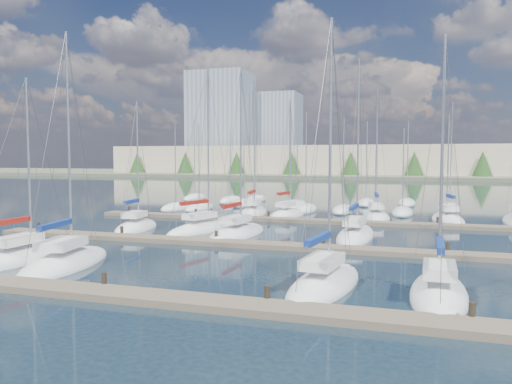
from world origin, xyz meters
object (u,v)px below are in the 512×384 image
(sailboat_i, at_px, (203,229))
(sailboat_q, at_px, (448,219))
(sailboat_e, at_px, (439,294))
(sailboat_b, at_px, (23,258))
(sailboat_o, at_px, (287,215))
(sailboat_d, at_px, (325,284))
(sailboat_k, at_px, (355,235))
(sailboat_n, at_px, (253,212))
(sailboat_j, at_px, (237,233))
(sailboat_h, at_px, (136,227))
(sailboat_c, at_px, (66,262))
(sailboat_p, at_px, (376,217))

(sailboat_i, xyz_separation_m, sailboat_q, (20.36, 13.11, -0.02))
(sailboat_e, bearing_deg, sailboat_q, 87.63)
(sailboat_b, relative_size, sailboat_o, 0.91)
(sailboat_d, bearing_deg, sailboat_q, 83.14)
(sailboat_b, relative_size, sailboat_e, 0.95)
(sailboat_b, distance_m, sailboat_k, 23.61)
(sailboat_i, distance_m, sailboat_q, 24.22)
(sailboat_n, xyz_separation_m, sailboat_d, (12.80, -28.55, -0.01))
(sailboat_e, height_order, sailboat_i, sailboat_i)
(sailboat_j, relative_size, sailboat_h, 1.21)
(sailboat_k, distance_m, sailboat_c, 21.34)
(sailboat_p, bearing_deg, sailboat_c, -125.48)
(sailboat_o, distance_m, sailboat_q, 16.04)
(sailboat_p, height_order, sailboat_k, sailboat_k)
(sailboat_p, xyz_separation_m, sailboat_d, (-0.41, -28.46, 0.00))
(sailboat_j, xyz_separation_m, sailboat_p, (9.84, 14.56, 0.00))
(sailboat_j, distance_m, sailboat_k, 9.35)
(sailboat_n, distance_m, sailboat_i, 13.21)
(sailboat_b, relative_size, sailboat_c, 0.83)
(sailboat_p, xyz_separation_m, sailboat_k, (-0.64, -12.87, 0.00))
(sailboat_b, relative_size, sailboat_n, 0.77)
(sailboat_c, bearing_deg, sailboat_e, -12.38)
(sailboat_j, xyz_separation_m, sailboat_h, (-9.52, 0.44, -0.00))
(sailboat_b, bearing_deg, sailboat_p, 56.48)
(sailboat_b, relative_size, sailboat_p, 0.85)
(sailboat_k, bearing_deg, sailboat_o, 126.16)
(sailboat_h, bearing_deg, sailboat_c, -83.31)
(sailboat_p, bearing_deg, sailboat_i, -142.20)
(sailboat_j, bearing_deg, sailboat_i, 162.79)
(sailboat_j, distance_m, sailboat_h, 9.53)
(sailboat_p, bearing_deg, sailboat_n, 173.13)
(sailboat_i, height_order, sailboat_k, sailboat_k)
(sailboat_k, relative_size, sailboat_c, 1.03)
(sailboat_e, distance_m, sailboat_p, 29.06)
(sailboat_e, bearing_deg, sailboat_n, 123.91)
(sailboat_o, bearing_deg, sailboat_n, 177.48)
(sailboat_i, distance_m, sailboat_k, 12.81)
(sailboat_e, bearing_deg, sailboat_i, 141.43)
(sailboat_c, height_order, sailboat_q, sailboat_c)
(sailboat_k, bearing_deg, sailboat_q, 60.38)
(sailboat_e, xyz_separation_m, sailboat_o, (-13.86, 27.72, 0.01))
(sailboat_e, distance_m, sailboat_k, 16.70)
(sailboat_j, height_order, sailboat_i, sailboat_i)
(sailboat_o, relative_size, sailboat_k, 0.89)
(sailboat_n, height_order, sailboat_d, sailboat_n)
(sailboat_k, bearing_deg, sailboat_i, -178.03)
(sailboat_e, bearing_deg, sailboat_h, 150.81)
(sailboat_n, relative_size, sailboat_h, 1.29)
(sailboat_j, height_order, sailboat_q, sailboat_j)
(sailboat_i, xyz_separation_m, sailboat_k, (12.80, 0.26, -0.01))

